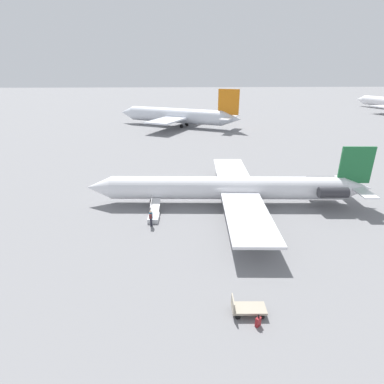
% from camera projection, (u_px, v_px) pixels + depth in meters
% --- Properties ---
extents(ground_plane, '(600.00, 600.00, 0.00)m').
position_uv_depth(ground_plane, '(226.00, 204.00, 35.73)').
color(ground_plane, slate).
extents(airplane_main, '(33.48, 25.56, 6.99)m').
position_uv_depth(airplane_main, '(235.00, 188.00, 34.95)').
color(airplane_main, silver).
rests_on(airplane_main, ground).
extents(airplane_far_center, '(35.67, 27.74, 10.63)m').
position_uv_depth(airplane_far_center, '(178.00, 115.00, 85.37)').
color(airplane_far_center, silver).
rests_on(airplane_far_center, ground).
extents(boarding_stairs, '(1.26, 4.07, 1.73)m').
position_uv_depth(boarding_stairs, '(154.00, 215.00, 32.07)').
color(boarding_stairs, silver).
rests_on(boarding_stairs, ground).
extents(passenger, '(0.36, 0.55, 1.74)m').
position_uv_depth(passenger, '(151.00, 217.00, 30.21)').
color(passenger, '#23232D').
rests_on(passenger, ground).
extents(luggage_cart, '(2.25, 1.21, 1.22)m').
position_uv_depth(luggage_cart, '(247.00, 308.00, 19.32)').
color(luggage_cart, '#9E937F').
rests_on(luggage_cart, ground).
extents(suitcase, '(0.42, 0.40, 0.88)m').
position_uv_depth(suitcase, '(258.00, 322.00, 18.43)').
color(suitcase, maroon).
rests_on(suitcase, ground).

